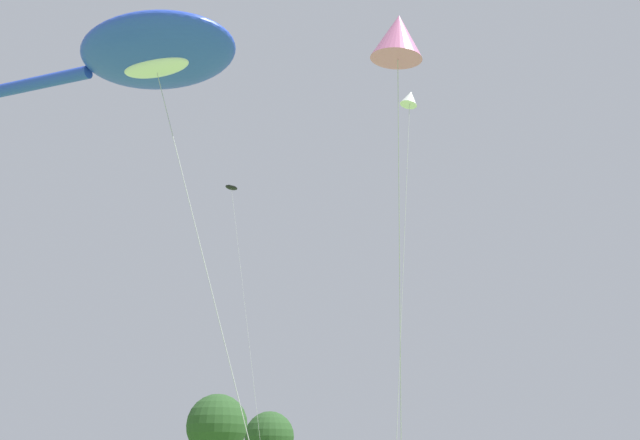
# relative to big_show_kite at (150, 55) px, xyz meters

# --- Properties ---
(big_show_kite) EXTENTS (9.78, 11.75, 16.51)m
(big_show_kite) POSITION_rel_big_show_kite_xyz_m (0.00, 0.00, 0.00)
(big_show_kite) COLOR blue
(big_show_kite) RESTS_ON ground
(small_kite_streamer_purple) EXTENTS (1.55, 4.74, 20.19)m
(small_kite_streamer_purple) POSITION_rel_big_show_kite_xyz_m (12.13, 17.84, 3.86)
(small_kite_streamer_purple) COLOR black
(small_kite_streamer_purple) RESTS_ON ground
(small_kite_diamond_red) EXTENTS (2.28, 3.19, 11.33)m
(small_kite_diamond_red) POSITION_rel_big_show_kite_xyz_m (2.04, -11.00, -5.09)
(small_kite_diamond_red) COLOR pink
(small_kite_diamond_red) RESTS_ON ground
(small_kite_box_yellow) EXTENTS (2.73, 1.36, 14.59)m
(small_kite_box_yellow) POSITION_rel_big_show_kite_xyz_m (7.96, -4.88, -1.66)
(small_kite_box_yellow) COLOR white
(small_kite_box_yellow) RESTS_ON ground
(tree_oak_right) EXTENTS (4.92, 4.92, 7.76)m
(tree_oak_right) POSITION_rel_big_show_kite_xyz_m (18.09, 30.79, -10.52)
(tree_oak_right) COLOR #513823
(tree_oak_right) RESTS_ON ground
(tree_oak_left) EXTENTS (5.14, 5.14, 7.78)m
(tree_oak_left) POSITION_rel_big_show_kite_xyz_m (29.84, 42.78, -10.61)
(tree_oak_left) COLOR #513823
(tree_oak_left) RESTS_ON ground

